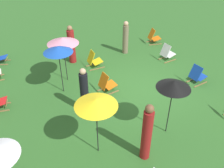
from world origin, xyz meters
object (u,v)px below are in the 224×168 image
at_px(deckchair_3, 107,84).
at_px(person_4, 147,133).
at_px(umbrella_2, 63,41).
at_px(person_2, 71,45).
at_px(deckchair_9, 94,60).
at_px(deckchair_5, 154,37).
at_px(deckchair_1, 167,53).
at_px(deckchair_4, 197,75).
at_px(umbrella_0, 58,49).
at_px(person_1, 125,38).
at_px(umbrella_3, 174,84).
at_px(person_3, 84,92).

height_order(deckchair_3, person_4, person_4).
relative_size(umbrella_2, person_2, 1.06).
bearing_deg(deckchair_9, person_2, 37.30).
bearing_deg(deckchair_5, deckchair_1, 177.34).
distance_m(deckchair_4, umbrella_2, 5.65).
bearing_deg(deckchair_5, deckchair_4, -176.37).
distance_m(umbrella_0, person_1, 4.44).
bearing_deg(deckchair_1, deckchair_4, 171.89).
bearing_deg(deckchair_9, deckchair_4, -132.69).
xyz_separation_m(deckchair_3, umbrella_0, (0.49, 1.67, 1.47)).
relative_size(deckchair_3, deckchair_5, 1.04).
bearing_deg(person_2, umbrella_2, -74.32).
bearing_deg(umbrella_3, person_4, 125.81).
bearing_deg(deckchair_9, deckchair_1, -104.40).
bearing_deg(umbrella_3, deckchair_5, -19.88).
bearing_deg(deckchair_9, deckchair_5, -75.37).
relative_size(deckchair_5, umbrella_0, 0.42).
height_order(deckchair_3, umbrella_0, umbrella_0).
distance_m(deckchair_1, person_1, 2.21).
bearing_deg(umbrella_0, deckchair_5, -57.95).
height_order(umbrella_2, person_2, umbrella_2).
height_order(deckchair_4, umbrella_0, umbrella_0).
distance_m(umbrella_0, person_3, 1.86).
height_order(deckchair_4, umbrella_3, umbrella_3).
relative_size(deckchair_1, umbrella_0, 0.44).
height_order(deckchair_1, umbrella_3, umbrella_3).
height_order(deckchair_5, umbrella_2, umbrella_2).
bearing_deg(umbrella_2, deckchair_3, -132.37).
xyz_separation_m(deckchair_3, deckchair_4, (-0.37, -3.79, 0.00)).
xyz_separation_m(deckchair_5, person_2, (-0.97, 4.63, 0.49)).
relative_size(person_1, person_2, 0.92).
distance_m(deckchair_3, umbrella_3, 3.29).
relative_size(person_2, person_3, 1.04).
height_order(deckchair_9, umbrella_0, umbrella_0).
bearing_deg(person_2, person_4, -47.10).
relative_size(deckchair_3, umbrella_2, 0.45).
xyz_separation_m(deckchair_5, deckchair_9, (-1.77, 3.73, 0.00)).
bearing_deg(person_4, person_1, 52.15).
bearing_deg(person_1, deckchair_1, 24.53).
bearing_deg(person_4, person_2, 76.46).
distance_m(deckchair_4, person_4, 4.66).
bearing_deg(deckchair_4, deckchair_1, -8.71).
xyz_separation_m(umbrella_2, person_1, (1.82, -3.19, -1.00)).
distance_m(deckchair_1, deckchair_4, 2.21).
relative_size(deckchair_5, person_3, 0.48).
relative_size(deckchair_4, person_2, 0.47).
distance_m(deckchair_3, person_3, 1.45).
xyz_separation_m(deckchair_4, umbrella_0, (0.86, 5.45, 1.47)).
bearing_deg(person_3, deckchair_1, 62.38).
distance_m(deckchair_3, deckchair_4, 3.80).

